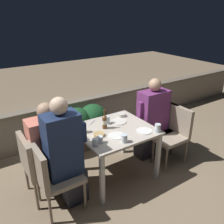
{
  "coord_description": "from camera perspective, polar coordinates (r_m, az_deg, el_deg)",
  "views": [
    {
      "loc": [
        -1.56,
        -2.31,
        2.17
      ],
      "look_at": [
        0.0,
        0.07,
        0.95
      ],
      "focal_mm": 38.0,
      "sensor_mm": 36.0,
      "label": 1
    }
  ],
  "objects": [
    {
      "name": "person_coral_top",
      "position": [
        3.01,
        -14.12,
        -8.76
      ],
      "size": [
        0.52,
        0.26,
        1.23
      ],
      "color": "#282833",
      "rests_on": "ground_plane"
    },
    {
      "name": "bowl_0",
      "position": [
        3.5,
        2.25,
        -0.6
      ],
      "size": [
        0.12,
        0.12,
        0.05
      ],
      "color": "beige",
      "rests_on": "dining_table"
    },
    {
      "name": "chair_left_near",
      "position": [
        2.8,
        -14.68,
        -13.97
      ],
      "size": [
        0.48,
        0.48,
        0.86
      ],
      "color": "gray",
      "rests_on": "ground_plane"
    },
    {
      "name": "plate_1",
      "position": [
        2.97,
        1.1,
        -5.68
      ],
      "size": [
        0.21,
        0.21,
        0.01
      ],
      "color": "white",
      "rests_on": "dining_table"
    },
    {
      "name": "chair_right_near",
      "position": [
        3.71,
        14.43,
        -4.06
      ],
      "size": [
        0.48,
        0.48,
        0.86
      ],
      "color": "gray",
      "rests_on": "ground_plane"
    },
    {
      "name": "glass_cup_4",
      "position": [
        2.81,
        -2.89,
        -6.64
      ],
      "size": [
        0.07,
        0.07,
        0.09
      ],
      "color": "silver",
      "rests_on": "dining_table"
    },
    {
      "name": "plate_0",
      "position": [
        3.33,
        1.5,
        -2.31
      ],
      "size": [
        0.23,
        0.23,
        0.01
      ],
      "color": "silver",
      "rests_on": "dining_table"
    },
    {
      "name": "dining_table",
      "position": [
        3.18,
        0.66,
        -5.56
      ],
      "size": [
        0.98,
        0.89,
        0.73
      ],
      "color": "#BCB2A3",
      "rests_on": "ground_plane"
    },
    {
      "name": "person_purple_stripe",
      "position": [
        3.7,
        9.37,
        -1.64
      ],
      "size": [
        0.51,
        0.26,
        1.27
      ],
      "color": "#282833",
      "rests_on": "ground_plane"
    },
    {
      "name": "fork_0",
      "position": [
        3.31,
        -4.96,
        -2.54
      ],
      "size": [
        0.15,
        0.12,
        0.01
      ],
      "color": "silver",
      "rests_on": "dining_table"
    },
    {
      "name": "chair_right_far",
      "position": [
        3.88,
        11.49,
        -2.53
      ],
      "size": [
        0.48,
        0.48,
        0.86
      ],
      "color": "gray",
      "rests_on": "ground_plane"
    },
    {
      "name": "planter_hedge",
      "position": [
        3.96,
        -8.4,
        -3.53
      ],
      "size": [
        1.1,
        0.47,
        0.73
      ],
      "color": "brown",
      "rests_on": "ground_plane"
    },
    {
      "name": "chair_left_far",
      "position": [
        3.02,
        -17.63,
        -11.34
      ],
      "size": [
        0.48,
        0.48,
        0.86
      ],
      "color": "gray",
      "rests_on": "ground_plane"
    },
    {
      "name": "glass_cup_3",
      "position": [
        2.82,
        2.98,
        -6.36
      ],
      "size": [
        0.08,
        0.08,
        0.1
      ],
      "color": "silver",
      "rests_on": "dining_table"
    },
    {
      "name": "beer_bottle",
      "position": [
        3.11,
        -1.78,
        -2.25
      ],
      "size": [
        0.06,
        0.06,
        0.27
      ],
      "color": "brown",
      "rests_on": "dining_table"
    },
    {
      "name": "plate_2",
      "position": [
        3.11,
        7.79,
        -4.5
      ],
      "size": [
        0.21,
        0.21,
        0.01
      ],
      "color": "white",
      "rests_on": "dining_table"
    },
    {
      "name": "person_navy_jumper",
      "position": [
        2.75,
        -11.08,
        -9.8
      ],
      "size": [
        0.48,
        0.26,
        1.37
      ],
      "color": "#282833",
      "rests_on": "ground_plane"
    },
    {
      "name": "ground_plane",
      "position": [
        3.53,
        0.61,
        -14.63
      ],
      "size": [
        16.0,
        16.0,
        0.0
      ],
      "primitive_type": "plane",
      "color": "#847056"
    },
    {
      "name": "glass_cup_0",
      "position": [
        3.25,
        -1.04,
        -1.96
      ],
      "size": [
        0.06,
        0.06,
        0.11
      ],
      "color": "silver",
      "rests_on": "dining_table"
    },
    {
      "name": "parapet_wall",
      "position": [
        4.36,
        -9.23,
        -1.64
      ],
      "size": [
        9.0,
        0.18,
        0.69
      ],
      "color": "gray",
      "rests_on": "ground_plane"
    },
    {
      "name": "glass_cup_1",
      "position": [
        3.1,
        10.93,
        -3.8
      ],
      "size": [
        0.08,
        0.08,
        0.11
      ],
      "color": "silver",
      "rests_on": "dining_table"
    },
    {
      "name": "glass_cup_5",
      "position": [
        3.05,
        -6.86,
        -3.96
      ],
      "size": [
        0.07,
        0.07,
        0.11
      ],
      "color": "silver",
      "rests_on": "dining_table"
    },
    {
      "name": "glass_cup_2",
      "position": [
        2.75,
        -4.01,
        -7.27
      ],
      "size": [
        0.07,
        0.07,
        0.09
      ],
      "color": "silver",
      "rests_on": "dining_table"
    },
    {
      "name": "bowl_1",
      "position": [
        2.97,
        -3.14,
        -5.36
      ],
      "size": [
        0.14,
        0.14,
        0.04
      ],
      "color": "tan",
      "rests_on": "dining_table"
    }
  ]
}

